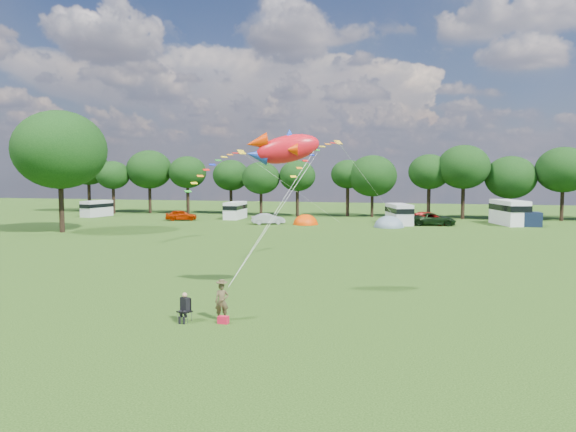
% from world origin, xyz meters
% --- Properties ---
extents(ground_plane, '(180.00, 180.00, 0.00)m').
position_xyz_m(ground_plane, '(0.00, 0.00, 0.00)').
color(ground_plane, black).
rests_on(ground_plane, ground).
extents(tree_line, '(102.98, 10.98, 10.27)m').
position_xyz_m(tree_line, '(5.30, 54.99, 6.35)').
color(tree_line, black).
rests_on(tree_line, ground).
extents(big_tree, '(10.00, 10.00, 13.28)m').
position_xyz_m(big_tree, '(-30.00, 28.00, 9.02)').
color(big_tree, black).
rests_on(big_tree, ground).
extents(car_a, '(4.64, 3.13, 1.44)m').
position_xyz_m(car_a, '(-23.11, 44.36, 0.72)').
color(car_a, '#A22100').
rests_on(car_a, ground).
extents(car_b, '(4.11, 2.89, 1.36)m').
position_xyz_m(car_b, '(-10.26, 41.83, 0.68)').
color(car_b, '#9C9EA4').
rests_on(car_b, ground).
extents(car_c, '(5.64, 3.69, 1.57)m').
position_xyz_m(car_c, '(9.47, 45.82, 0.78)').
color(car_c, '#930B0B').
rests_on(car_c, ground).
extents(car_d, '(5.86, 3.28, 1.51)m').
position_xyz_m(car_d, '(10.02, 45.00, 0.76)').
color(car_d, black).
rests_on(car_d, ground).
extents(campervan_a, '(3.03, 5.07, 2.32)m').
position_xyz_m(campervan_a, '(-37.74, 47.47, 1.25)').
color(campervan_a, '#BBBBBD').
rests_on(campervan_a, ground).
extents(campervan_b, '(2.07, 4.82, 2.36)m').
position_xyz_m(campervan_b, '(-16.72, 48.31, 1.27)').
color(campervan_b, silver).
rests_on(campervan_b, ground).
extents(campervan_c, '(3.78, 5.69, 2.57)m').
position_xyz_m(campervan_c, '(5.85, 45.30, 1.38)').
color(campervan_c, silver).
rests_on(campervan_c, ground).
extents(campervan_d, '(4.36, 6.77, 3.07)m').
position_xyz_m(campervan_d, '(19.30, 47.92, 1.65)').
color(campervan_d, white).
rests_on(campervan_d, ground).
extents(tent_orange, '(3.20, 3.51, 2.51)m').
position_xyz_m(tent_orange, '(-5.61, 42.61, 0.02)').
color(tent_orange, '#E93D00').
rests_on(tent_orange, ground).
extents(tent_greyblue, '(3.65, 3.99, 2.71)m').
position_xyz_m(tent_greyblue, '(4.76, 41.56, 0.02)').
color(tent_greyblue, slate).
rests_on(tent_greyblue, ground).
extents(awning_navy, '(2.83, 2.31, 1.75)m').
position_xyz_m(awning_navy, '(21.23, 46.22, 0.88)').
color(awning_navy, black).
rests_on(awning_navy, ground).
extents(kite_flyer, '(0.73, 0.57, 1.75)m').
position_xyz_m(kite_flyer, '(-0.79, -2.22, 0.87)').
color(kite_flyer, brown).
rests_on(kite_flyer, ground).
extents(camp_chair, '(0.71, 0.74, 1.36)m').
position_xyz_m(camp_chair, '(-2.35, -2.80, 0.81)').
color(camp_chair, '#99999E').
rests_on(camp_chair, ground).
extents(kite_bag, '(0.48, 0.34, 0.33)m').
position_xyz_m(kite_bag, '(-0.56, -2.70, 0.17)').
color(kite_bag, red).
rests_on(kite_bag, ground).
extents(fish_kite, '(4.29, 2.11, 2.25)m').
position_xyz_m(fish_kite, '(0.73, 3.31, 8.03)').
color(fish_kite, red).
rests_on(fish_kite, ground).
extents(streamer_kite_b, '(4.36, 4.80, 3.84)m').
position_xyz_m(streamer_kite_b, '(-9.58, 22.18, 7.43)').
color(streamer_kite_b, yellow).
rests_on(streamer_kite_b, ground).
extents(streamer_kite_c, '(3.09, 4.89, 2.77)m').
position_xyz_m(streamer_kite_c, '(1.01, 14.35, 8.21)').
color(streamer_kite_c, gold).
rests_on(streamer_kite_c, ground).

